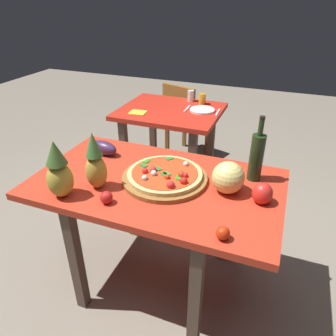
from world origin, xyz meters
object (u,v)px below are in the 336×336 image
at_px(pineapple_left, 95,164).
at_px(napkin_folded, 138,112).
at_px(tomato_at_corner, 106,198).
at_px(melon, 228,178).
at_px(tomato_by_bottle, 223,233).
at_px(wine_bottle, 257,156).
at_px(display_table, 157,195).
at_px(dinner_plate, 202,110).
at_px(fork_utensil, 187,109).
at_px(pineapple_right, 59,172).
at_px(dining_chair, 184,117).
at_px(pizza, 165,174).
at_px(pizza_board, 165,178).
at_px(knife_utensil, 218,112).
at_px(eggplant, 104,148).
at_px(drinking_glass_juice, 202,99).
at_px(drinking_glass_water, 191,96).
at_px(bell_pepper, 262,193).
at_px(background_table, 170,123).

distance_m(pineapple_left, napkin_folded, 1.20).
relative_size(pineapple_left, tomato_at_corner, 4.92).
bearing_deg(melon, tomato_by_bottle, -80.72).
bearing_deg(wine_bottle, display_table, -156.05).
xyz_separation_m(dinner_plate, fork_utensil, (-0.14, 0.00, -0.00)).
xyz_separation_m(pineapple_right, dinner_plate, (0.32, 1.53, -0.13)).
distance_m(display_table, dining_chair, 1.82).
height_order(pizza, dinner_plate, pizza).
bearing_deg(pizza_board, dining_chair, 105.03).
height_order(dining_chair, tomato_at_corner, dining_chair).
bearing_deg(knife_utensil, napkin_folded, -162.16).
xyz_separation_m(pineapple_left, knife_utensil, (0.33, 1.40, -0.14)).
distance_m(melon, dinner_plate, 1.28).
relative_size(wine_bottle, eggplant, 1.86).
height_order(drinking_glass_juice, drinking_glass_water, drinking_glass_water).
height_order(pizza, eggplant, eggplant).
xyz_separation_m(pineapple_left, tomato_at_corner, (0.12, -0.11, -0.11)).
xyz_separation_m(pineapple_right, bell_pepper, (0.97, 0.31, -0.09)).
xyz_separation_m(bell_pepper, napkin_folded, (-1.16, 0.97, -0.05)).
relative_size(pineapple_left, tomato_by_bottle, 5.16).
relative_size(drinking_glass_water, napkin_folded, 0.73).
bearing_deg(eggplant, napkin_folded, 100.24).
height_order(drinking_glass_water, dinner_plate, drinking_glass_water).
relative_size(melon, drinking_glass_juice, 1.74).
height_order(display_table, bell_pepper, bell_pepper).
distance_m(pineapple_left, fork_utensil, 1.40).
distance_m(background_table, bell_pepper, 1.50).
distance_m(bell_pepper, fork_utensil, 1.46).
height_order(pineapple_left, fork_utensil, pineapple_left).
height_order(wine_bottle, drinking_glass_water, wine_bottle).
relative_size(melon, tomato_by_bottle, 2.76).
bearing_deg(dinner_plate, napkin_folded, -153.83).
xyz_separation_m(wine_bottle, bell_pepper, (0.07, -0.22, -0.09)).
bearing_deg(background_table, fork_utensil, 24.22).
distance_m(pizza_board, pizza, 0.03).
relative_size(display_table, eggplant, 6.92).
bearing_deg(dining_chair, napkin_folded, 96.67).
bearing_deg(pineapple_left, napkin_folded, 105.57).
height_order(pizza_board, pineapple_left, pineapple_left).
bearing_deg(fork_utensil, wine_bottle, -54.97).
height_order(dining_chair, pineapple_left, pineapple_left).
bearing_deg(eggplant, dining_chair, 89.21).
xyz_separation_m(pizza_board, drinking_glass_water, (-0.30, 1.43, 0.04)).
xyz_separation_m(background_table, pizza_board, (0.40, -1.14, 0.14)).
height_order(background_table, drinking_glass_water, drinking_glass_water).
relative_size(pizza, eggplant, 2.10).
distance_m(pineapple_right, drinking_glass_juice, 1.74).
height_order(background_table, tomato_by_bottle, tomato_by_bottle).
height_order(eggplant, napkin_folded, eggplant).
relative_size(drinking_glass_water, dinner_plate, 0.46).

